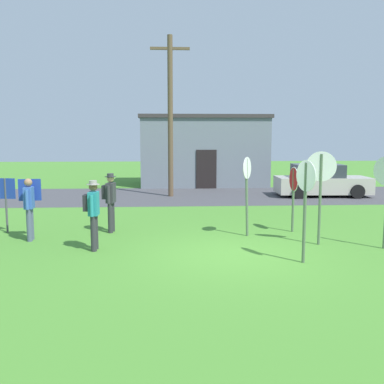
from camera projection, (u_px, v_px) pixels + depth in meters
The scene contains 14 objects.
ground_plane at pixel (233, 255), 10.41m from camera, with size 80.00×80.00×0.00m, color #47842D.
street_asphalt at pixel (200, 196), 20.87m from camera, with size 60.00×6.40×0.01m, color #424247.
building_background at pixel (203, 150), 25.74m from camera, with size 7.28×4.65×4.00m.
utility_pole at pixel (170, 113), 20.19m from camera, with size 1.80×0.24×7.37m.
parked_car_on_street at pixel (321, 182), 20.69m from camera, with size 4.37×2.16×1.51m.
stop_sign_center_cluster at pixel (321, 181), 11.22m from camera, with size 0.75×0.18×2.43m.
stop_sign_tallest at pixel (293, 188), 12.82m from camera, with size 0.07×0.72×1.92m.
stop_sign_leaning_right at pixel (305, 194), 9.59m from camera, with size 0.23×0.66×2.29m.
stop_sign_low_front at pixel (247, 184), 12.26m from camera, with size 0.34×0.55×2.24m.
person_on_left at pixel (93, 210), 10.74m from camera, with size 0.40×0.57×1.74m.
person_with_sunhat at pixel (110, 198), 12.79m from camera, with size 0.41×0.57×1.74m.
person_holding_notes at pixel (29, 206), 11.76m from camera, with size 0.25×0.57×1.69m.
info_panel_middle at pixel (30, 198), 12.03m from camera, with size 0.60×0.09×1.65m.
info_panel_rightmost at pixel (6, 195), 12.75m from camera, with size 0.60×0.13×1.60m.
Camera 1 is at (-1.53, -10.07, 2.80)m, focal length 40.95 mm.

